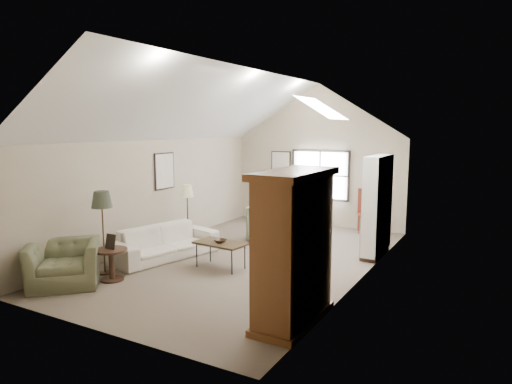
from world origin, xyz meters
The scene contains 18 objects.
room_shell centered at (0.00, 0.00, 3.21)m, with size 5.01×8.01×4.00m.
window centered at (0.10, 3.96, 1.45)m, with size 1.72×0.08×1.42m, color black.
skylight centered at (1.30, 0.90, 3.22)m, with size 0.80×1.20×0.52m, color white, non-canonical shape.
wall_art centered at (-1.88, 1.94, 1.73)m, with size 1.97×3.71×0.88m.
armoire centered at (2.18, -2.40, 1.10)m, with size 0.60×1.50×2.20m, color brown.
tv_alcove centered at (2.34, 1.60, 1.15)m, with size 0.32×1.30×2.10m, color white.
media_console centered at (2.32, 1.60, 0.30)m, with size 0.34×1.18×0.60m, color #382316.
tv_panel centered at (2.32, 1.60, 0.92)m, with size 0.05×0.90×0.55m, color black.
sofa centered at (-1.59, -0.78, 0.34)m, with size 2.35×0.92×0.69m, color beige.
armchair_near centered at (-2.03, -2.98, 0.39)m, with size 1.20×1.05×0.78m, color #5A5E42.
armchair_far centered at (-0.31, 1.63, 0.47)m, with size 1.00×1.03×0.94m, color #575F42.
coffee_table centered at (-0.15, -0.79, 0.26)m, with size 1.03×0.57×0.52m, color #3A2917.
bowl centered at (-0.15, -0.79, 0.55)m, with size 0.25×0.25×0.06m, color #3C2518.
side_table centered at (-1.49, -2.38, 0.29)m, with size 0.59×0.59×0.59m, color #372016.
side_chair centered at (1.53, 3.70, 0.58)m, with size 0.45×0.45×1.17m, color maroon.
tripod_lamp centered at (1.64, 3.70, 0.83)m, with size 0.48×0.48×1.67m, color silver, non-canonical shape.
dark_lamp centered at (-1.89, -2.18, 0.82)m, with size 0.39×0.39×1.64m, color #252A1E, non-canonical shape.
tan_lamp centered at (-1.89, 0.42, 0.74)m, with size 0.29×0.29×1.47m, color tan, non-canonical shape.
Camera 1 is at (4.78, -8.16, 2.81)m, focal length 32.00 mm.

